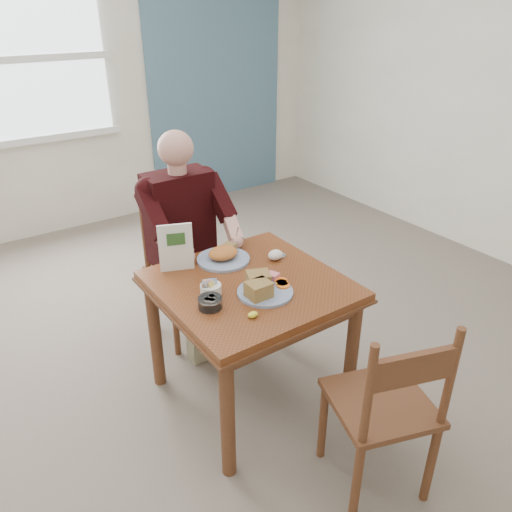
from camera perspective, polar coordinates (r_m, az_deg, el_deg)
floor at (r=3.02m, az=-0.63°, el=-15.37°), size 6.00×6.00×0.00m
wall_back at (r=5.04m, az=-21.34°, el=18.17°), size 5.50×0.00×5.50m
accent_panel at (r=5.64m, az=-4.54°, el=20.59°), size 1.60×0.02×2.80m
lemon_wedge at (r=2.29m, az=-0.36°, el=-6.72°), size 0.06×0.05×0.03m
napkin at (r=2.78m, az=2.24°, el=0.13°), size 0.10×0.08×0.06m
metal_dish at (r=2.83m, az=2.76°, el=0.07°), size 0.07×0.07×0.01m
window at (r=4.90m, az=-26.36°, el=19.45°), size 1.72×0.04×1.42m
table at (r=2.63m, az=-0.70°, el=-5.08°), size 0.92×0.92×0.75m
chair_far at (r=3.31m, az=-8.45°, el=-1.30°), size 0.42×0.42×0.95m
chair_near at (r=2.32m, az=14.63°, el=-16.43°), size 0.53×0.53×0.95m
diner at (r=3.09m, az=-8.11°, el=3.45°), size 0.53×0.56×1.39m
near_plate at (r=2.46m, az=0.73°, el=-3.59°), size 0.32×0.31×0.09m
far_plate at (r=2.78m, az=-3.73°, el=0.08°), size 0.38×0.38×0.08m
caddy at (r=2.46m, az=-5.19°, el=-3.81°), size 0.12×0.12×0.08m
shakers at (r=2.46m, az=-5.40°, el=-3.62°), size 0.08×0.04×0.08m
creamer at (r=2.36m, az=-5.26°, el=-5.32°), size 0.12×0.12×0.05m
menu at (r=2.66m, az=-9.15°, el=0.99°), size 0.17×0.08×0.27m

